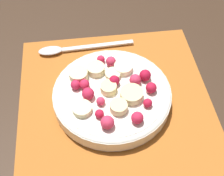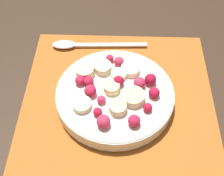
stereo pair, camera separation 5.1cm
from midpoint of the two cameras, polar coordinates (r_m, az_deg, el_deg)
The scene contains 4 objects.
ground_plane at distance 0.51m, azimuth 3.31°, elevation -7.95°, with size 3.00×3.00×0.00m, color #382619.
placemat at distance 0.51m, azimuth 3.32°, elevation -7.78°, with size 0.45×0.33×0.01m.
fruit_bowl at distance 0.53m, azimuth 2.77°, elevation -1.24°, with size 0.20×0.20×0.05m.
spoon at distance 0.63m, azimuth -3.78°, elevation 7.81°, with size 0.03×0.19×0.01m.
Camera 2 is at (0.27, 0.00, 0.44)m, focal length 50.00 mm.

